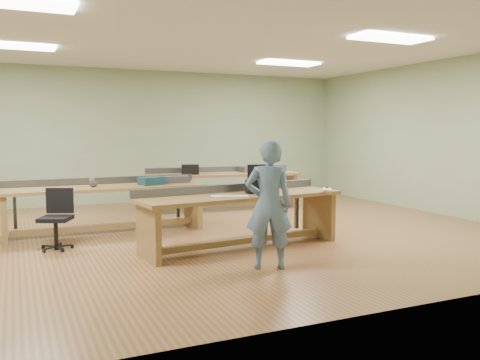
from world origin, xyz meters
The scene contains 22 objects.
floor centered at (0.00, 0.00, 0.00)m, with size 10.00×10.00×0.00m, color #915A37.
ceiling centered at (0.00, 0.00, 3.00)m, with size 10.00×10.00×0.00m, color silver.
wall_back centered at (0.00, 4.00, 1.50)m, with size 10.00×0.04×3.00m, color #90A980.
wall_front centered at (0.00, -4.00, 1.50)m, with size 10.00×0.04×3.00m, color #90A980.
wall_right centered at (5.00, 0.00, 1.50)m, with size 0.04×8.00×3.00m, color #90A980.
fluor_panels centered at (0.00, 0.00, 2.97)m, with size 6.20×3.50×0.03m.
workbench_front centered at (0.25, -1.15, 0.56)m, with size 3.01×1.13×0.86m.
workbench_mid centered at (-1.30, 0.69, 0.56)m, with size 3.14×0.86×0.86m.
workbench_back centered at (1.38, 2.25, 0.56)m, with size 3.21×1.15×0.86m.
person centered at (0.11, -2.28, 0.76)m, with size 0.55×0.36×1.52m, color #657CA5.
laptop_base centered at (0.59, -1.13, 0.77)m, with size 0.33×0.27×0.04m, color black.
laptop_screen centered at (0.60, -1.00, 1.01)m, with size 0.33×0.02×0.26m, color black.
keyboard centered at (-0.04, -1.46, 0.76)m, with size 0.49×0.16×0.03m, color silver.
trackball_mouse centered at (1.45, -1.48, 0.79)m, with size 0.15×0.17×0.07m, color white.
camera_bag centered at (0.49, -1.15, 0.85)m, with size 0.28×0.18×0.19m, color black.
task_chair centered at (-2.10, -0.22, 0.30)m, with size 0.59×0.59×0.83m.
parts_bin_teal centered at (-0.57, 0.56, 0.81)m, with size 0.37×0.27×0.13m, color #12343A.
parts_bin_grey centered at (-0.10, 0.76, 0.81)m, with size 0.41×0.26×0.11m, color #373639.
mug centered at (-1.48, 0.61, 0.80)m, with size 0.13×0.13×0.10m, color #373639.
drinks_can centered at (-1.50, 0.63, 0.82)m, with size 0.07×0.07×0.13m, color silver.
storage_box_back centered at (0.65, 2.24, 0.85)m, with size 0.34×0.24×0.20m, color black.
tray_back centered at (1.94, 2.28, 0.81)m, with size 0.28×0.21×0.11m, color #373639.
Camera 1 is at (-2.60, -7.52, 1.62)m, focal length 38.00 mm.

